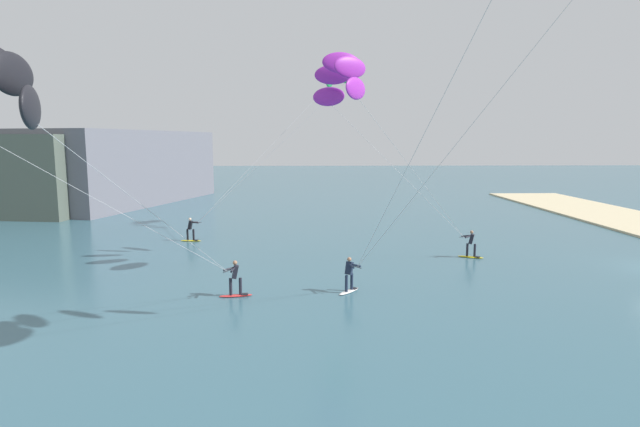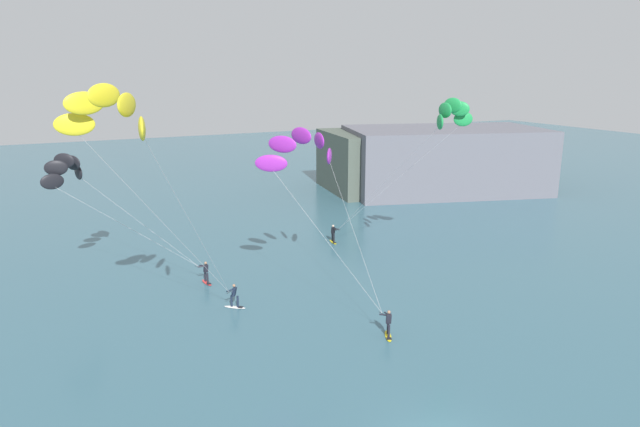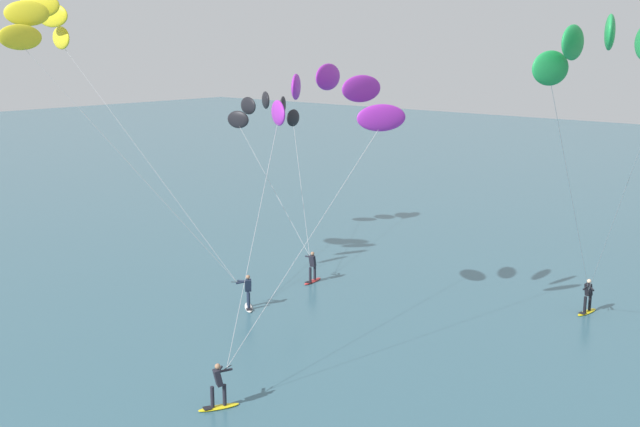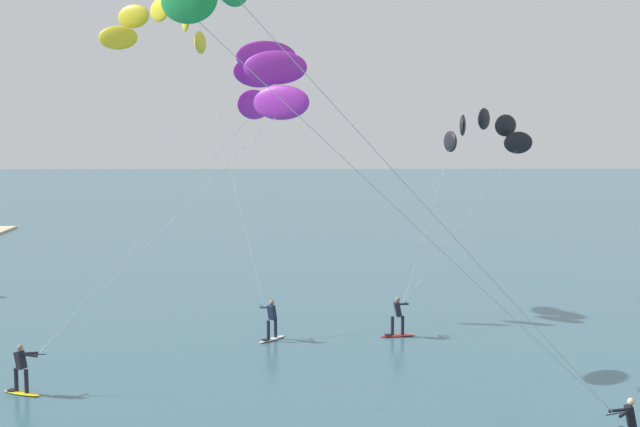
{
  "view_description": "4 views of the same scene",
  "coord_description": "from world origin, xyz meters",
  "px_view_note": "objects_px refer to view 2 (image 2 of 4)",
  "views": [
    {
      "loc": [
        -26.65,
        19.94,
        7.05
      ],
      "look_at": [
        1.57,
        19.06,
        3.03
      ],
      "focal_mm": 28.66,
      "sensor_mm": 36.0,
      "label": 1
    },
    {
      "loc": [
        -13.59,
        -15.83,
        15.37
      ],
      "look_at": [
        4.08,
        20.31,
        5.09
      ],
      "focal_mm": 31.51,
      "sensor_mm": 36.0,
      "label": 2
    },
    {
      "loc": [
        22.81,
        -6.89,
        12.55
      ],
      "look_at": [
        -0.54,
        19.79,
        4.81
      ],
      "focal_mm": 43.72,
      "sensor_mm": 36.0,
      "label": 3
    },
    {
      "loc": [
        31.73,
        19.32,
        9.21
      ],
      "look_at": [
        -1.65,
        19.81,
        5.46
      ],
      "focal_mm": 48.94,
      "sensor_mm": 36.0,
      "label": 4
    }
  ],
  "objects_px": {
    "kitesurfer_nearshore": "(112,121)",
    "kitesurfer_mid_water": "(304,153)",
    "kitesurfer_far_out": "(72,174)",
    "kitesurfer_downwind": "(445,121)"
  },
  "relations": [
    {
      "from": "kitesurfer_nearshore",
      "to": "kitesurfer_mid_water",
      "type": "relative_size",
      "value": 1.26
    },
    {
      "from": "kitesurfer_nearshore",
      "to": "kitesurfer_far_out",
      "type": "bearing_deg",
      "value": 95.53
    },
    {
      "from": "kitesurfer_mid_water",
      "to": "kitesurfer_downwind",
      "type": "distance_m",
      "value": 11.73
    },
    {
      "from": "kitesurfer_mid_water",
      "to": "kitesurfer_far_out",
      "type": "xyz_separation_m",
      "value": [
        -13.77,
        10.41,
        -1.97
      ]
    },
    {
      "from": "kitesurfer_far_out",
      "to": "kitesurfer_downwind",
      "type": "distance_m",
      "value": 27.61
    },
    {
      "from": "kitesurfer_downwind",
      "to": "kitesurfer_nearshore",
      "type": "bearing_deg",
      "value": -167.36
    },
    {
      "from": "kitesurfer_nearshore",
      "to": "kitesurfer_downwind",
      "type": "distance_m",
      "value": 24.5
    },
    {
      "from": "kitesurfer_far_out",
      "to": "kitesurfer_downwind",
      "type": "relative_size",
      "value": 0.79
    },
    {
      "from": "kitesurfer_far_out",
      "to": "kitesurfer_downwind",
      "type": "height_order",
      "value": "kitesurfer_downwind"
    },
    {
      "from": "kitesurfer_nearshore",
      "to": "kitesurfer_downwind",
      "type": "height_order",
      "value": "kitesurfer_nearshore"
    }
  ]
}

